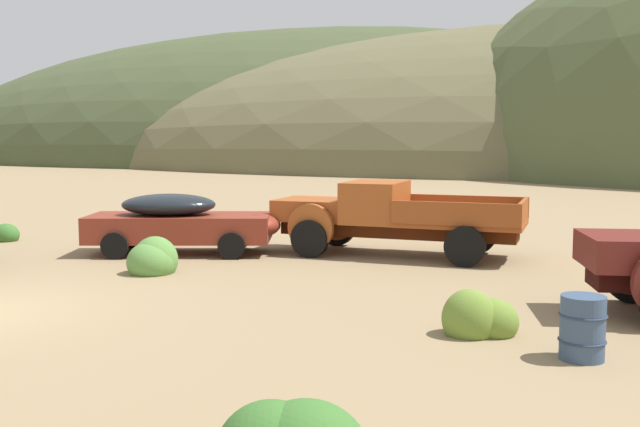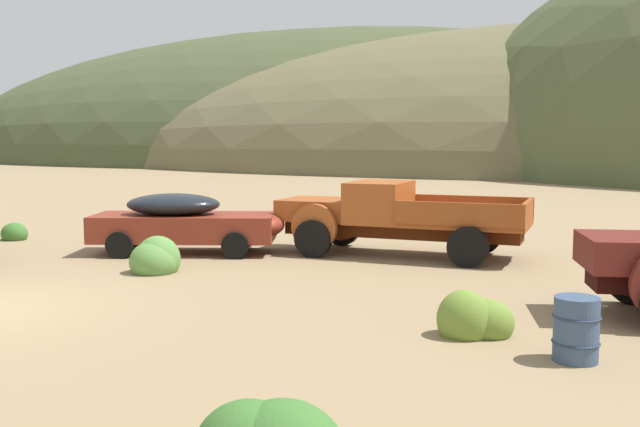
# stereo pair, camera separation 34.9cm
# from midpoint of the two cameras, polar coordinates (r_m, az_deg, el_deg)

# --- Properties ---
(hill_far_left) EXTENTS (106.73, 55.89, 31.51)m
(hill_far_left) POSITION_cam_midpoint_polar(r_m,az_deg,el_deg) (90.90, -0.05, 4.14)
(hill_far_left) COLOR #424C2D
(hill_far_left) RESTS_ON ground
(hill_center) EXTENTS (115.87, 64.49, 29.04)m
(hill_center) POSITION_cam_midpoint_polar(r_m,az_deg,el_deg) (82.98, 19.66, 3.60)
(hill_center) COLOR brown
(hill_center) RESTS_ON ground
(car_rust_red) EXTENTS (5.23, 3.04, 1.57)m
(car_rust_red) POSITION_cam_midpoint_polar(r_m,az_deg,el_deg) (19.41, -10.96, -0.69)
(car_rust_red) COLOR maroon
(car_rust_red) RESTS_ON ground
(truck_oxide_orange) EXTENTS (6.50, 2.79, 1.89)m
(truck_oxide_orange) POSITION_cam_midpoint_polar(r_m,az_deg,el_deg) (18.98, 4.04, -0.20)
(truck_oxide_orange) COLOR #51220D
(truck_oxide_orange) RESTS_ON ground
(oil_drum_spare) EXTENTS (0.65, 0.65, 0.89)m
(oil_drum_spare) POSITION_cam_midpoint_polar(r_m,az_deg,el_deg) (10.71, 18.89, -8.42)
(oil_drum_spare) COLOR #384C6B
(oil_drum_spare) RESTS_ON ground
(bush_between_trucks) EXTENTS (0.81, 0.71, 0.66)m
(bush_between_trucks) POSITION_cam_midpoint_polar(r_m,az_deg,el_deg) (23.38, -23.73, -1.57)
(bush_between_trucks) COLOR #3D702D
(bush_between_trucks) RESTS_ON ground
(bush_front_left) EXTENTS (1.09, 1.10, 1.06)m
(bush_front_left) POSITION_cam_midpoint_polar(r_m,az_deg,el_deg) (16.86, -13.46, -3.66)
(bush_front_left) COLOR #5B8E42
(bush_front_left) RESTS_ON ground
(bush_lone_scrub) EXTENTS (1.17, 0.90, 0.93)m
(bush_lone_scrub) POSITION_cam_midpoint_polar(r_m,az_deg,el_deg) (11.64, 11.43, -8.13)
(bush_lone_scrub) COLOR olive
(bush_lone_scrub) RESTS_ON ground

